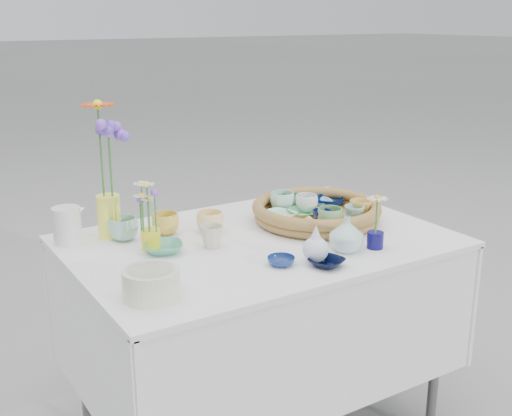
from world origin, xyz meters
TOP-DOWN VIEW (x-y plane):
  - wicker_tray at (0.28, 0.05)m, footprint 0.47×0.47m
  - tray_ceramic_0 at (0.27, 0.20)m, footprint 0.11×0.11m
  - tray_ceramic_1 at (0.41, 0.14)m, footprint 0.15×0.15m
  - tray_ceramic_2 at (0.40, -0.06)m, footprint 0.09×0.09m
  - tray_ceramic_3 at (0.24, 0.07)m, footprint 0.14×0.14m
  - tray_ceramic_4 at (0.24, -0.08)m, footprint 0.11×0.11m
  - tray_ceramic_5 at (0.14, 0.09)m, footprint 0.15×0.15m
  - tray_ceramic_6 at (0.22, 0.18)m, footprint 0.11×0.11m
  - tray_ceramic_7 at (0.29, 0.12)m, footprint 0.09×0.09m
  - tray_ceramic_8 at (0.37, 0.15)m, footprint 0.14×0.14m
  - tray_ceramic_9 at (0.23, -0.05)m, footprint 0.08×0.08m
  - tray_ceramic_10 at (0.16, -0.00)m, footprint 0.14×0.14m
  - tray_ceramic_11 at (0.34, -0.09)m, footprint 0.08×0.08m
  - tray_ceramic_12 at (0.25, 0.18)m, footprint 0.09×0.09m
  - loose_ceramic_0 at (-0.25, 0.22)m, footprint 0.12×0.12m
  - loose_ceramic_1 at (-0.11, 0.15)m, footprint 0.10×0.10m
  - loose_ceramic_2 at (-0.33, 0.05)m, footprint 0.16×0.16m
  - loose_ceramic_3 at (-0.17, 0.02)m, footprint 0.10×0.10m
  - loose_ceramic_4 at (-0.07, -0.24)m, footprint 0.09×0.09m
  - loose_ceramic_5 at (-0.39, 0.23)m, footprint 0.13×0.13m
  - loose_ceramic_6 at (0.04, -0.32)m, footprint 0.13×0.13m
  - fluted_bowl at (-0.50, -0.25)m, footprint 0.20×0.20m
  - bud_vase_paleblue at (0.03, -0.27)m, footprint 0.09×0.09m
  - bud_vase_seafoam at (0.18, -0.25)m, footprint 0.12×0.12m
  - bud_vase_cobalt at (0.28, -0.27)m, footprint 0.07×0.07m
  - single_daisy at (0.26, -0.29)m, footprint 0.08×0.08m
  - tall_vase_yellow at (-0.42, 0.29)m, footprint 0.09×0.09m
  - gerbera at (-0.44, 0.29)m, footprint 0.15×0.15m
  - hydrangea at (-0.41, 0.27)m, footprint 0.11×0.11m
  - white_pitcher at (-0.56, 0.30)m, footprint 0.16×0.13m
  - daisy_cup at (-0.35, 0.10)m, footprint 0.08×0.08m
  - daisy_posy at (-0.36, 0.09)m, footprint 0.09×0.09m

SIDE VIEW (x-z plane):
  - loose_ceramic_6 at x=0.04m, z-range 0.77..0.79m
  - loose_ceramic_4 at x=-0.07m, z-range 0.77..0.79m
  - loose_ceramic_2 at x=-0.33m, z-range 0.77..0.80m
  - bud_vase_cobalt at x=0.28m, z-range 0.77..0.82m
  - tray_ceramic_8 at x=0.37m, z-range 0.78..0.81m
  - tray_ceramic_10 at x=0.16m, z-range 0.78..0.81m
  - tray_ceramic_5 at x=0.14m, z-range 0.78..0.81m
  - tray_ceramic_3 at x=0.24m, z-range 0.78..0.81m
  - daisy_cup at x=-0.35m, z-range 0.77..0.83m
  - tray_ceramic_0 at x=0.27m, z-range 0.78..0.82m
  - tray_ceramic_1 at x=0.41m, z-range 0.78..0.82m
  - loose_ceramic_3 at x=-0.17m, z-range 0.77..0.84m
  - loose_ceramic_0 at x=-0.25m, z-range 0.77..0.84m
  - loose_ceramic_1 at x=-0.11m, z-range 0.77..0.84m
  - wicker_tray at x=0.28m, z-range 0.77..0.84m
  - loose_ceramic_5 at x=-0.39m, z-range 0.77..0.84m
  - fluted_bowl at x=-0.50m, z-range 0.77..0.85m
  - tray_ceramic_12 at x=0.25m, z-range 0.78..0.84m
  - tray_ceramic_9 at x=0.23m, z-range 0.78..0.84m
  - tray_ceramic_7 at x=0.29m, z-range 0.78..0.85m
  - tray_ceramic_11 at x=0.34m, z-range 0.78..0.85m
  - tray_ceramic_4 at x=0.24m, z-range 0.78..0.86m
  - tray_ceramic_6 at x=0.22m, z-range 0.78..0.86m
  - tray_ceramic_2 at x=0.40m, z-range 0.78..0.86m
  - bud_vase_seafoam at x=0.18m, z-range 0.77..0.88m
  - bud_vase_paleblue at x=0.03m, z-range 0.77..0.89m
  - white_pitcher at x=-0.56m, z-range 0.77..0.89m
  - tall_vase_yellow at x=-0.42m, z-range 0.77..0.91m
  - single_daisy at x=0.26m, z-range 0.81..0.95m
  - daisy_posy at x=-0.36m, z-range 0.83..0.99m
  - hydrangea at x=-0.41m, z-range 0.87..1.18m
  - gerbera at x=-0.44m, z-range 0.90..1.23m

